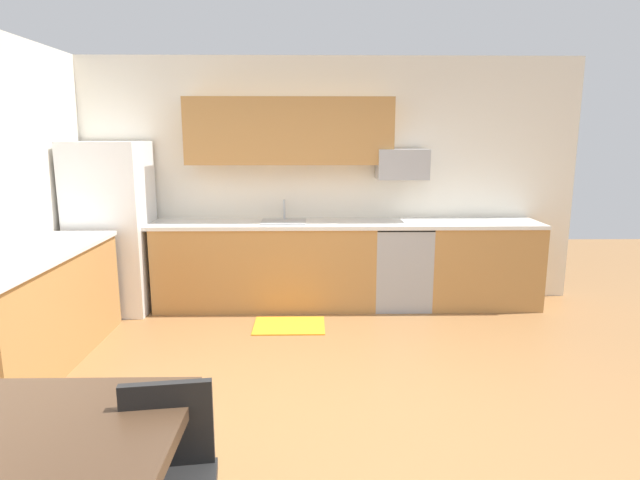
{
  "coord_description": "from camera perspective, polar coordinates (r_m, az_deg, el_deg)",
  "views": [
    {
      "loc": [
        -0.08,
        -3.28,
        1.85
      ],
      "look_at": [
        0.0,
        1.0,
        1.0
      ],
      "focal_mm": 29.43,
      "sensor_mm": 36.0,
      "label": 1
    }
  ],
  "objects": [
    {
      "name": "ground_plane",
      "position": [
        3.77,
        0.28,
        -18.19
      ],
      "size": [
        12.0,
        12.0,
        0.0
      ],
      "primitive_type": "plane",
      "color": "olive"
    },
    {
      "name": "chair_near_table",
      "position": [
        2.41,
        -16.39,
        -23.22
      ],
      "size": [
        0.45,
        0.45,
        0.85
      ],
      "color": "black",
      "rests_on": "ground"
    },
    {
      "name": "wall_back",
      "position": [
        5.95,
        -0.28,
        6.42
      ],
      "size": [
        5.8,
        0.1,
        2.7
      ],
      "primitive_type": "cube",
      "color": "silver",
      "rests_on": "ground"
    },
    {
      "name": "sink_faucet",
      "position": [
        5.82,
        -3.91,
        3.22
      ],
      "size": [
        0.02,
        0.02,
        0.24
      ],
      "primitive_type": "cylinder",
      "color": "#B2B5BA",
      "rests_on": "countertop_back"
    },
    {
      "name": "refrigerator",
      "position": [
        5.96,
        -21.66,
        1.26
      ],
      "size": [
        0.76,
        0.7,
        1.8
      ],
      "primitive_type": "cube",
      "color": "white",
      "rests_on": "ground"
    },
    {
      "name": "cabinet_run_left",
      "position": [
        4.85,
        -28.46,
        -6.94
      ],
      "size": [
        0.6,
        2.0,
        0.9
      ],
      "primitive_type": "cube",
      "color": "#AD7A42",
      "rests_on": "ground"
    },
    {
      "name": "oven_range",
      "position": [
        5.83,
        8.74,
        -2.73
      ],
      "size": [
        0.6,
        0.6,
        0.91
      ],
      "color": "#999BA0",
      "rests_on": "ground"
    },
    {
      "name": "upper_cabinets_back",
      "position": [
        5.71,
        -3.33,
        11.72
      ],
      "size": [
        2.2,
        0.34,
        0.7
      ],
      "primitive_type": "cube",
      "color": "#AD7A42"
    },
    {
      "name": "countertop_back",
      "position": [
        5.66,
        -0.23,
        1.78
      ],
      "size": [
        4.8,
        0.64,
        0.04
      ],
      "primitive_type": "cube",
      "color": "silver",
      "rests_on": "cabinet_run_back"
    },
    {
      "name": "sink_basin",
      "position": [
        5.67,
        -3.97,
        1.36
      ],
      "size": [
        0.48,
        0.4,
        0.14
      ],
      "primitive_type": "cube",
      "color": "#A5A8AD",
      "rests_on": "countertop_back"
    },
    {
      "name": "countertop_left",
      "position": [
        4.74,
        -28.99,
        -1.52
      ],
      "size": [
        0.64,
        2.0,
        0.04
      ],
      "primitive_type": "cube",
      "color": "silver",
      "rests_on": "cabinet_run_left"
    },
    {
      "name": "microwave",
      "position": [
        5.77,
        8.9,
        8.16
      ],
      "size": [
        0.54,
        0.36,
        0.32
      ],
      "primitive_type": "cube",
      "color": "#9EA0A5"
    },
    {
      "name": "cabinet_run_back_right",
      "position": [
        6.05,
        17.13,
        -2.64
      ],
      "size": [
        1.19,
        0.6,
        0.9
      ],
      "primitive_type": "cube",
      "color": "#AD7A42",
      "rests_on": "ground"
    },
    {
      "name": "cabinet_run_back",
      "position": [
        5.77,
        -5.91,
        -2.85
      ],
      "size": [
        2.36,
        0.6,
        0.9
      ],
      "primitive_type": "cube",
      "color": "#AD7A42",
      "rests_on": "ground"
    },
    {
      "name": "floor_mat",
      "position": [
        5.27,
        -3.37,
        -9.27
      ],
      "size": [
        0.7,
        0.5,
        0.01
      ],
      "primitive_type": "cube",
      "color": "orange",
      "rests_on": "ground"
    }
  ]
}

